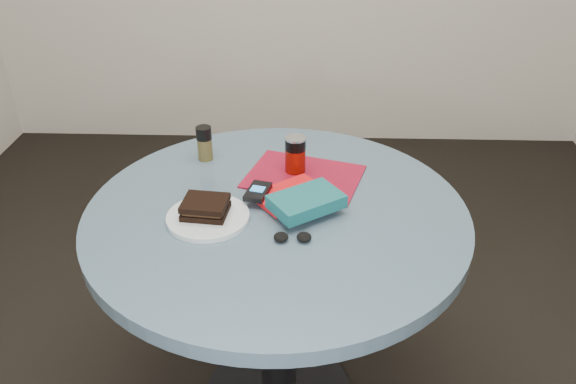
{
  "coord_description": "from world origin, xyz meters",
  "views": [
    {
      "loc": [
        0.07,
        -1.23,
        1.55
      ],
      "look_at": [
        0.03,
        0.0,
        0.8
      ],
      "focal_mm": 35.0,
      "sensor_mm": 36.0,
      "label": 1
    }
  ],
  "objects_px": {
    "soda_can": "(295,155)",
    "mp3_player": "(258,192)",
    "pepper_grinder": "(205,143)",
    "plate": "(208,217)",
    "table": "(277,258)",
    "magazine": "(304,177)",
    "novel": "(306,201)",
    "red_book": "(291,195)",
    "headphones": "(293,237)",
    "sandwich": "(205,207)"
  },
  "relations": [
    {
      "from": "plate",
      "to": "mp3_player",
      "type": "bearing_deg",
      "value": 38.17
    },
    {
      "from": "pepper_grinder",
      "to": "mp3_player",
      "type": "bearing_deg",
      "value": -52.67
    },
    {
      "from": "sandwich",
      "to": "red_book",
      "type": "height_order",
      "value": "sandwich"
    },
    {
      "from": "table",
      "to": "plate",
      "type": "distance_m",
      "value": 0.25
    },
    {
      "from": "soda_can",
      "to": "headphones",
      "type": "bearing_deg",
      "value": -89.79
    },
    {
      "from": "red_book",
      "to": "headphones",
      "type": "height_order",
      "value": "same"
    },
    {
      "from": "red_book",
      "to": "novel",
      "type": "xyz_separation_m",
      "value": [
        0.04,
        -0.07,
        0.02
      ]
    },
    {
      "from": "magazine",
      "to": "soda_can",
      "type": "bearing_deg",
      "value": 148.28
    },
    {
      "from": "magazine",
      "to": "novel",
      "type": "xyz_separation_m",
      "value": [
        0.01,
        -0.19,
        0.04
      ]
    },
    {
      "from": "headphones",
      "to": "magazine",
      "type": "bearing_deg",
      "value": 85.45
    },
    {
      "from": "mp3_player",
      "to": "soda_can",
      "type": "bearing_deg",
      "value": 59.03
    },
    {
      "from": "table",
      "to": "red_book",
      "type": "relative_size",
      "value": 5.42
    },
    {
      "from": "table",
      "to": "mp3_player",
      "type": "distance_m",
      "value": 0.2
    },
    {
      "from": "plate",
      "to": "table",
      "type": "bearing_deg",
      "value": 18.99
    },
    {
      "from": "sandwich",
      "to": "mp3_player",
      "type": "bearing_deg",
      "value": 34.91
    },
    {
      "from": "pepper_grinder",
      "to": "headphones",
      "type": "height_order",
      "value": "pepper_grinder"
    },
    {
      "from": "pepper_grinder",
      "to": "mp3_player",
      "type": "relative_size",
      "value": 1.03
    },
    {
      "from": "plate",
      "to": "pepper_grinder",
      "type": "bearing_deg",
      "value": 100.11
    },
    {
      "from": "pepper_grinder",
      "to": "plate",
      "type": "bearing_deg",
      "value": -79.89
    },
    {
      "from": "plate",
      "to": "novel",
      "type": "relative_size",
      "value": 1.18
    },
    {
      "from": "soda_can",
      "to": "magazine",
      "type": "xyz_separation_m",
      "value": [
        0.03,
        -0.03,
        -0.05
      ]
    },
    {
      "from": "novel",
      "to": "magazine",
      "type": "bearing_deg",
      "value": 58.2
    },
    {
      "from": "sandwich",
      "to": "pepper_grinder",
      "type": "bearing_deg",
      "value": 99.3
    },
    {
      "from": "soda_can",
      "to": "pepper_grinder",
      "type": "xyz_separation_m",
      "value": [
        -0.27,
        0.07,
        -0.0
      ]
    },
    {
      "from": "plate",
      "to": "soda_can",
      "type": "xyz_separation_m",
      "value": [
        0.22,
        0.25,
        0.05
      ]
    },
    {
      "from": "mp3_player",
      "to": "headphones",
      "type": "xyz_separation_m",
      "value": [
        0.1,
        -0.18,
        -0.02
      ]
    },
    {
      "from": "soda_can",
      "to": "novel",
      "type": "distance_m",
      "value": 0.22
    },
    {
      "from": "sandwich",
      "to": "mp3_player",
      "type": "xyz_separation_m",
      "value": [
        0.13,
        0.09,
        -0.0
      ]
    },
    {
      "from": "plate",
      "to": "novel",
      "type": "height_order",
      "value": "novel"
    },
    {
      "from": "pepper_grinder",
      "to": "headphones",
      "type": "xyz_separation_m",
      "value": [
        0.27,
        -0.41,
        -0.04
      ]
    },
    {
      "from": "table",
      "to": "mp3_player",
      "type": "relative_size",
      "value": 9.79
    },
    {
      "from": "table",
      "to": "sandwich",
      "type": "distance_m",
      "value": 0.27
    },
    {
      "from": "soda_can",
      "to": "sandwich",
      "type": "bearing_deg",
      "value": -131.83
    },
    {
      "from": "soda_can",
      "to": "mp3_player",
      "type": "relative_size",
      "value": 1.1
    },
    {
      "from": "soda_can",
      "to": "mp3_player",
      "type": "distance_m",
      "value": 0.19
    },
    {
      "from": "novel",
      "to": "mp3_player",
      "type": "height_order",
      "value": "novel"
    },
    {
      "from": "magazine",
      "to": "novel",
      "type": "distance_m",
      "value": 0.19
    },
    {
      "from": "soda_can",
      "to": "magazine",
      "type": "distance_m",
      "value": 0.07
    },
    {
      "from": "sandwich",
      "to": "soda_can",
      "type": "height_order",
      "value": "soda_can"
    },
    {
      "from": "magazine",
      "to": "novel",
      "type": "relative_size",
      "value": 1.77
    },
    {
      "from": "soda_can",
      "to": "mp3_player",
      "type": "xyz_separation_m",
      "value": [
        -0.1,
        -0.16,
        -0.03
      ]
    },
    {
      "from": "table",
      "to": "red_book",
      "type": "height_order",
      "value": "red_book"
    },
    {
      "from": "headphones",
      "to": "red_book",
      "type": "bearing_deg",
      "value": 93.04
    },
    {
      "from": "soda_can",
      "to": "pepper_grinder",
      "type": "distance_m",
      "value": 0.28
    },
    {
      "from": "table",
      "to": "magazine",
      "type": "distance_m",
      "value": 0.24
    },
    {
      "from": "table",
      "to": "headphones",
      "type": "bearing_deg",
      "value": -72.18
    },
    {
      "from": "pepper_grinder",
      "to": "headphones",
      "type": "distance_m",
      "value": 0.5
    },
    {
      "from": "soda_can",
      "to": "plate",
      "type": "bearing_deg",
      "value": -130.34
    },
    {
      "from": "plate",
      "to": "pepper_grinder",
      "type": "relative_size",
      "value": 1.99
    },
    {
      "from": "pepper_grinder",
      "to": "red_book",
      "type": "relative_size",
      "value": 0.57
    }
  ]
}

